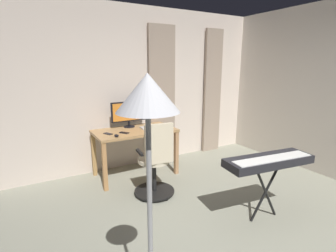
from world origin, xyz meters
TOP-DOWN VIEW (x-y plane):
  - back_room_partition at (0.00, -2.75)m, footprint 4.86×0.10m
  - curtain_left_panel at (-1.59, -2.64)m, footprint 0.39×0.06m
  - curtain_right_panel at (-0.44, -2.64)m, footprint 0.51×0.06m
  - desk at (0.27, -2.26)m, footprint 1.27×0.68m
  - office_chair at (0.31, -1.45)m, footprint 0.56×0.56m
  - computer_monitor at (0.27, -2.48)m, footprint 0.58×0.18m
  - computer_keyboard at (-0.05, -2.25)m, footprint 0.41×0.15m
  - computer_mouse at (0.65, -2.01)m, footprint 0.06×0.10m
  - cell_phone_face_up at (0.48, -2.15)m, footprint 0.14×0.16m
  - cell_phone_by_monitor at (0.71, -2.21)m, footprint 0.12×0.16m
  - piano_keyboard at (-0.56, -0.36)m, footprint 1.07×0.46m
  - floor_lamp at (1.20, 0.24)m, footprint 0.34×0.34m

SIDE VIEW (x-z plane):
  - office_chair at x=0.31m, z-range -0.05..1.00m
  - desk at x=0.27m, z-range 0.27..1.03m
  - piano_keyboard at x=-0.56m, z-range 0.32..1.09m
  - cell_phone_face_up at x=0.48m, z-range 0.76..0.77m
  - cell_phone_by_monitor at x=0.71m, z-range 0.76..0.77m
  - computer_keyboard at x=-0.05m, z-range 0.76..0.78m
  - computer_mouse at x=0.65m, z-range 0.76..0.79m
  - computer_monitor at x=0.27m, z-range 0.79..1.21m
  - curtain_left_panel at x=-1.59m, z-range 0.00..2.43m
  - curtain_right_panel at x=-0.44m, z-range 0.00..2.43m
  - back_room_partition at x=0.00m, z-range 0.00..2.71m
  - floor_lamp at x=1.20m, z-range 0.60..2.33m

